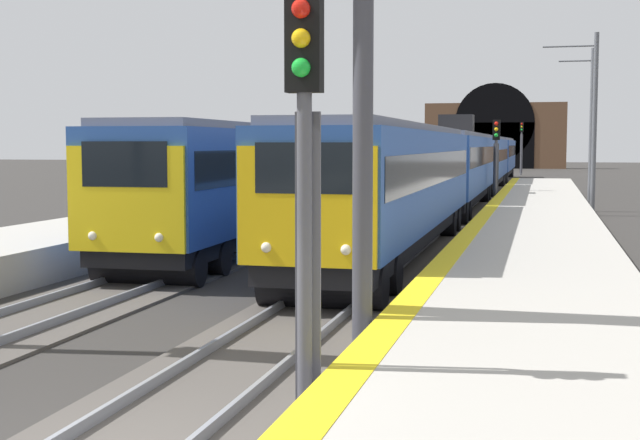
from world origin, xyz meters
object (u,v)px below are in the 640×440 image
(railway_signal_near, at_px, (305,175))
(railway_signal_mid, at_px, (496,154))
(railway_signal_far, at_px, (521,143))
(catenary_mast_near, at_px, (594,122))
(train_main_approaching, at_px, (471,162))
(train_adjacent_platform, at_px, (374,163))
(catenary_mast_far, at_px, (591,129))

(railway_signal_near, relative_size, railway_signal_mid, 1.07)
(railway_signal_near, height_order, railway_signal_far, railway_signal_far)
(railway_signal_far, xyz_separation_m, catenary_mast_near, (-54.13, -4.59, 0.92))
(train_main_approaching, xyz_separation_m, railway_signal_near, (-44.61, -1.82, 0.76))
(railway_signal_mid, bearing_deg, railway_signal_far, -180.00)
(train_adjacent_platform, distance_m, catenary_mast_far, 11.91)
(catenary_mast_near, bearing_deg, railway_signal_mid, 47.88)
(train_main_approaching, relative_size, railway_signal_far, 13.48)
(railway_signal_far, relative_size, catenary_mast_far, 0.71)
(train_adjacent_platform, relative_size, catenary_mast_near, 7.35)
(train_main_approaching, relative_size, catenary_mast_far, 9.59)
(railway_signal_mid, distance_m, catenary_mast_near, 6.37)
(train_adjacent_platform, xyz_separation_m, catenary_mast_near, (-5.76, -11.30, 2.08))
(train_main_approaching, relative_size, train_adjacent_platform, 1.24)
(catenary_mast_near, bearing_deg, train_main_approaching, 29.75)
(catenary_mast_far, bearing_deg, train_adjacent_platform, 74.28)
(catenary_mast_near, relative_size, catenary_mast_far, 1.06)
(train_adjacent_platform, xyz_separation_m, railway_signal_mid, (-1.62, -6.72, 0.56))
(railway_signal_mid, height_order, catenary_mast_near, catenary_mast_near)
(train_adjacent_platform, xyz_separation_m, catenary_mast_far, (-3.19, -11.33, 1.82))
(railway_signal_near, relative_size, catenary_mast_far, 0.62)
(railway_signal_mid, distance_m, catenary_mast_far, 5.03)
(railway_signal_far, bearing_deg, railway_signal_mid, 0.00)
(railway_signal_mid, height_order, catenary_mast_far, catenary_mast_far)
(train_main_approaching, height_order, catenary_mast_far, catenary_mast_far)
(railway_signal_mid, bearing_deg, train_adjacent_platform, -103.53)
(railway_signal_near, bearing_deg, train_adjacent_platform, -170.27)
(train_main_approaching, distance_m, catenary_mast_near, 13.07)
(train_main_approaching, xyz_separation_m, railway_signal_far, (42.92, -1.82, 1.18))
(railway_signal_near, xyz_separation_m, railway_signal_far, (87.54, -0.00, 0.42))
(catenary_mast_far, bearing_deg, railway_signal_near, 172.70)
(train_main_approaching, relative_size, railway_signal_near, 15.56)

